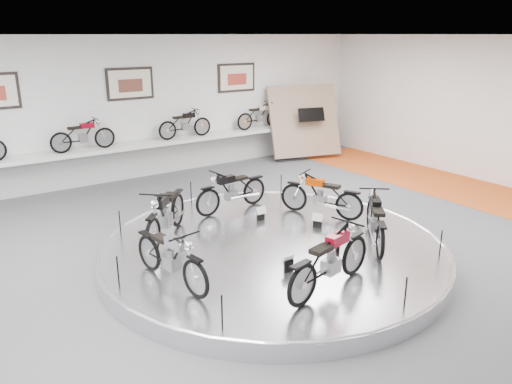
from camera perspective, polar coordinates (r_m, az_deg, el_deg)
floor at (r=9.25m, az=3.05°, el=-8.12°), size 16.00×16.00×0.00m
ceiling at (r=8.34m, az=3.51°, el=17.49°), size 16.00×16.00×0.00m
wall_back at (r=14.64m, az=-14.04°, el=9.20°), size 16.00×0.00×16.00m
orange_carpet_strip at (r=14.21m, az=25.30°, el=-0.51°), size 2.40×12.60×0.01m
dado_band at (r=14.89m, az=-13.60°, el=3.67°), size 15.68×0.04×1.10m
display_platform at (r=9.41m, az=1.94°, el=-6.65°), size 6.40×6.40×0.30m
platform_rim at (r=9.36m, az=1.95°, el=-5.98°), size 6.40×6.40×0.10m
shelf at (r=14.54m, az=-13.32°, el=5.18°), size 11.00×0.55×0.10m
poster_center at (r=14.52m, az=-14.19°, el=11.91°), size 1.35×0.06×0.88m
poster_right at (r=16.10m, az=-2.23°, el=12.93°), size 1.35×0.06×0.88m
display_panel at (r=16.83m, az=5.53°, el=8.10°), size 2.56×1.52×2.30m
shelf_bike_b at (r=13.99m, az=-19.16°, el=5.95°), size 1.22×0.43×0.73m
shelf_bike_c at (r=15.06m, az=-8.10°, el=7.51°), size 1.22×0.43×0.73m
shelf_bike_d at (r=16.43m, az=0.40°, el=8.53°), size 1.22×0.43×0.73m
bike_a at (r=10.64m, az=7.46°, el=-0.32°), size 1.20×1.66×0.93m
bike_b at (r=10.89m, az=-2.80°, el=0.24°), size 1.63×0.70×0.93m
bike_c at (r=9.45m, az=-10.31°, el=-2.42°), size 1.68×1.72×1.05m
bike_d at (r=7.82m, az=-9.73°, el=-7.21°), size 0.79×1.64×0.93m
bike_e at (r=7.60m, az=8.50°, el=-7.61°), size 1.79×0.95×1.00m
bike_f at (r=9.37m, az=13.51°, el=-3.07°), size 1.49×1.63×0.96m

